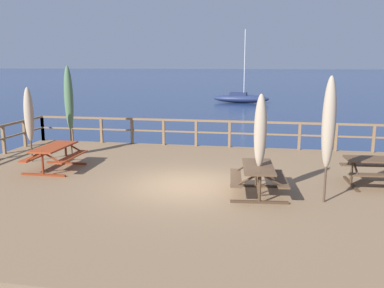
{
  "coord_description": "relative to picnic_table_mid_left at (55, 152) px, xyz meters",
  "views": [
    {
      "loc": [
        2.14,
        -10.79,
        4.22
      ],
      "look_at": [
        0.0,
        0.84,
        1.89
      ],
      "focal_mm": 38.51,
      "sensor_mm": 36.0,
      "label": 1
    }
  ],
  "objects": [
    {
      "name": "ground_plane",
      "position": [
        4.43,
        -0.91,
        -1.45
      ],
      "size": [
        600.0,
        600.0,
        0.0
      ],
      "primitive_type": "plane",
      "color": "navy"
    },
    {
      "name": "patio_umbrella_short_back",
      "position": [
        8.01,
        -1.7,
        1.38
      ],
      "size": [
        0.32,
        0.32,
        3.05
      ],
      "color": "#4C3828",
      "rests_on": "wooden_deck"
    },
    {
      "name": "picnic_table_mid_left",
      "position": [
        0.0,
        0.0,
        0.0
      ],
      "size": [
        1.43,
        1.9,
        0.78
      ],
      "color": "#993819",
      "rests_on": "wooden_deck"
    },
    {
      "name": "picnic_table_back_left",
      "position": [
        6.39,
        -1.41,
        -0.01
      ],
      "size": [
        1.55,
        1.82,
        0.78
      ],
      "color": "brown",
      "rests_on": "wooden_deck"
    },
    {
      "name": "railing_waterside_far",
      "position": [
        4.43,
        4.55,
        0.17
      ],
      "size": [
        15.06,
        0.1,
        1.09
      ],
      "color": "brown",
      "rests_on": "wooden_deck"
    },
    {
      "name": "sailboat_distant",
      "position": [
        3.71,
        33.17,
        -0.94
      ],
      "size": [
        6.1,
        2.08,
        7.72
      ],
      "color": "navy",
      "rests_on": "ground"
    },
    {
      "name": "patio_umbrella_tall_mid_left",
      "position": [
        -0.58,
        2.28,
        1.5
      ],
      "size": [
        0.32,
        0.32,
        3.24
      ],
      "color": "#4C3828",
      "rests_on": "wooden_deck"
    },
    {
      "name": "patio_umbrella_short_front",
      "position": [
        -1.34,
        0.88,
        1.06
      ],
      "size": [
        0.32,
        0.32,
        2.55
      ],
      "color": "#4C3828",
      "rests_on": "wooden_deck"
    },
    {
      "name": "patio_umbrella_tall_mid_right",
      "position": [
        6.42,
        -1.4,
        1.09
      ],
      "size": [
        0.32,
        0.32,
        2.59
      ],
      "color": "#4C3828",
      "rests_on": "wooden_deck"
    },
    {
      "name": "wooden_deck",
      "position": [
        4.43,
        -0.91,
        -1.0
      ],
      "size": [
        15.26,
        11.22,
        0.89
      ],
      "primitive_type": "cube",
      "color": "#846647",
      "rests_on": "ground"
    },
    {
      "name": "picnic_table_front_left",
      "position": [
        9.73,
        0.01,
        0.0
      ],
      "size": [
        2.07,
        1.54,
        0.78
      ],
      "color": "brown",
      "rests_on": "wooden_deck"
    }
  ]
}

